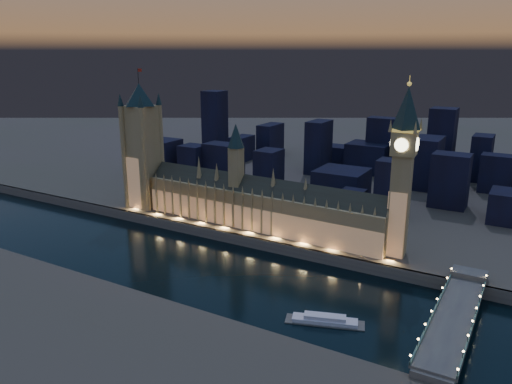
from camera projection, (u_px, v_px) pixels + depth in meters
The scene contains 9 objects.
ground_plane at pixel (209, 265), 333.69m from camera, with size 2000.00×2000.00×0.00m, color black.
north_bank at pixel (404, 141), 765.83m from camera, with size 2000.00×960.00×8.00m, color #474635.
embankment_wall at pixel (241, 240), 366.75m from camera, with size 2000.00×2.50×8.00m, color #4D474A.
palace_of_westminster at pixel (258, 204), 376.66m from camera, with size 202.00×27.47×78.00m.
victoria_tower at pixel (142, 140), 420.15m from camera, with size 31.68×31.68×116.43m.
elizabeth_tower at pixel (403, 159), 313.47m from camera, with size 18.00×18.00×115.87m.
westminster_bridge at pixel (454, 320), 254.35m from camera, with size 19.79×113.00×15.90m.
river_boat at pixel (325, 320), 262.51m from camera, with size 42.33×22.43×4.50m.
city_backdrop at pixel (374, 159), 514.34m from camera, with size 488.92×215.63×79.11m.
Camera 1 is at (181.21, -250.52, 138.39)m, focal length 35.00 mm.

